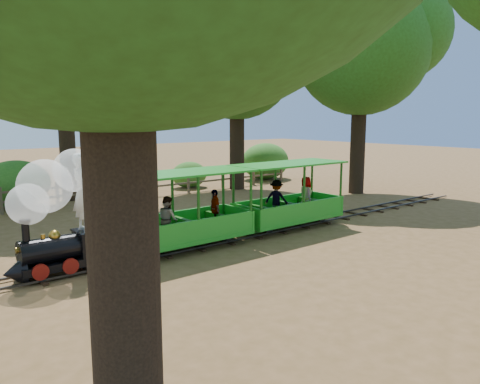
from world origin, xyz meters
TOP-DOWN VIEW (x-y plane):
  - ground at (0.00, 0.00)m, footprint 90.00×90.00m
  - track at (0.00, 0.00)m, footprint 22.00×1.00m
  - locomotive at (-5.50, 0.06)m, footprint 2.48×1.17m
  - carriage_front at (-2.24, -0.02)m, footprint 3.81×1.56m
  - carriage_rear at (1.61, 0.01)m, footprint 3.81×1.56m
  - oak_ne at (5.47, 7.58)m, footprint 7.03×6.18m
  - oak_e at (8.97, 3.08)m, footprint 7.52×6.61m
  - fence at (0.00, 8.00)m, footprint 18.10×0.10m
  - shrub_mid_w at (-4.17, 9.30)m, footprint 2.64×2.03m
  - shrub_mid_e at (3.88, 9.30)m, footprint 1.86×1.43m
  - shrub_east at (9.00, 9.30)m, footprint 2.94×2.26m

SIDE VIEW (x-z plane):
  - ground at x=0.00m, z-range 0.00..0.00m
  - track at x=0.00m, z-range 0.02..0.12m
  - fence at x=0.00m, z-range 0.08..1.08m
  - shrub_mid_e at x=3.88m, z-range 0.00..1.29m
  - carriage_front at x=-2.24m, z-range -0.19..1.79m
  - carriage_rear at x=1.61m, z-range -0.17..1.81m
  - shrub_mid_w at x=-4.17m, z-range 0.00..1.83m
  - shrub_east at x=9.00m, z-range 0.00..2.04m
  - locomotive at x=-5.50m, z-range 0.20..3.05m
  - oak_ne at x=5.47m, z-range 1.95..10.93m
  - oak_e at x=8.97m, z-range 2.07..11.64m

